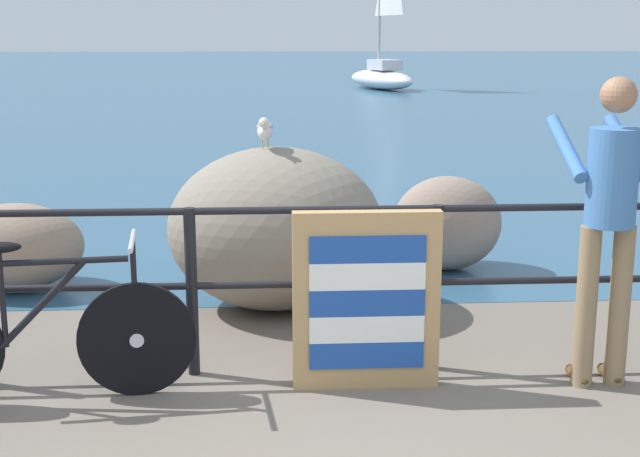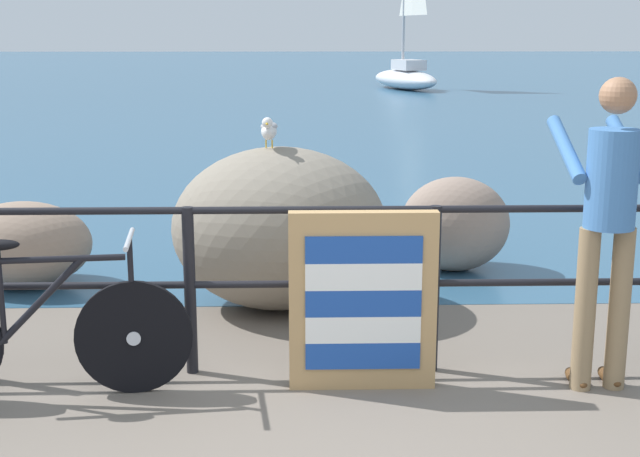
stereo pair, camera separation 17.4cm
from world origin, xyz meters
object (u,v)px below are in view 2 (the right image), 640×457
object	(u,v)px
bicycle	(39,331)
sailboat	(406,70)
seagull	(269,129)
person_at_railing	(607,220)
breakwater_boulder_right	(455,224)
breakwater_boulder_main	(280,228)
breakwater_boulder_left	(23,244)
folded_deckchair_stack	(363,301)

from	to	relation	value
bicycle	sailboat	xyz separation A→B (m)	(5.34, 27.07, 0.32)
seagull	sailboat	world-z (taller)	sailboat
bicycle	person_at_railing	size ratio (longest dim) A/B	0.95
breakwater_boulder_right	seagull	bearing A→B (deg)	-146.67
seagull	breakwater_boulder_right	bearing A→B (deg)	126.37
bicycle	breakwater_boulder_main	xyz separation A→B (m)	(1.31, 1.66, 0.21)
breakwater_boulder_main	breakwater_boulder_left	distance (m)	2.18
folded_deckchair_stack	breakwater_boulder_left	size ratio (longest dim) A/B	0.94
breakwater_boulder_right	seagull	distance (m)	2.08
folded_deckchair_stack	seagull	world-z (taller)	seagull
breakwater_boulder_main	sailboat	distance (m)	25.73
breakwater_boulder_main	breakwater_boulder_left	size ratio (longest dim) A/B	1.44
bicycle	seagull	size ratio (longest dim) A/B	5.01
person_at_railing	breakwater_boulder_left	bearing A→B (deg)	58.14
folded_deckchair_stack	breakwater_boulder_left	xyz separation A→B (m)	(-2.58, 2.14, -0.17)
folded_deckchair_stack	breakwater_boulder_right	distance (m)	2.72
folded_deckchair_stack	breakwater_boulder_right	world-z (taller)	folded_deckchair_stack
folded_deckchair_stack	sailboat	size ratio (longest dim) A/B	0.17
person_at_railing	breakwater_boulder_right	xyz separation A→B (m)	(-0.38, 2.55, -0.58)
breakwater_boulder_main	breakwater_boulder_right	size ratio (longest dim) A/B	1.70
sailboat	bicycle	bearing A→B (deg)	150.93
folded_deckchair_stack	person_at_railing	bearing A→B (deg)	-1.05
bicycle	sailboat	world-z (taller)	sailboat
seagull	breakwater_boulder_main	bearing A→B (deg)	131.41
breakwater_boulder_main	breakwater_boulder_right	distance (m)	1.78
folded_deckchair_stack	breakwater_boulder_main	distance (m)	1.64
breakwater_boulder_left	breakwater_boulder_right	xyz separation A→B (m)	(3.56, 0.39, 0.06)
breakwater_boulder_main	sailboat	size ratio (longest dim) A/B	0.26
folded_deckchair_stack	sailboat	bearing A→B (deg)	82.53
bicycle	breakwater_boulder_left	distance (m)	2.37
seagull	sailboat	xyz separation A→B (m)	(4.11, 25.47, -0.63)
person_at_railing	breakwater_boulder_right	world-z (taller)	person_at_railing
person_at_railing	sailboat	distance (m)	27.09
breakwater_boulder_main	sailboat	world-z (taller)	sailboat
folded_deckchair_stack	seagull	distance (m)	1.81
seagull	sailboat	distance (m)	25.80
breakwater_boulder_right	sailboat	distance (m)	24.58
person_at_railing	sailboat	size ratio (longest dim) A/B	0.29
bicycle	folded_deckchair_stack	xyz separation A→B (m)	(1.81, 0.10, 0.13)
breakwater_boulder_left	breakwater_boulder_right	distance (m)	3.59
breakwater_boulder_main	bicycle	bearing A→B (deg)	-128.21
person_at_railing	folded_deckchair_stack	xyz separation A→B (m)	(-1.36, 0.02, -0.47)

